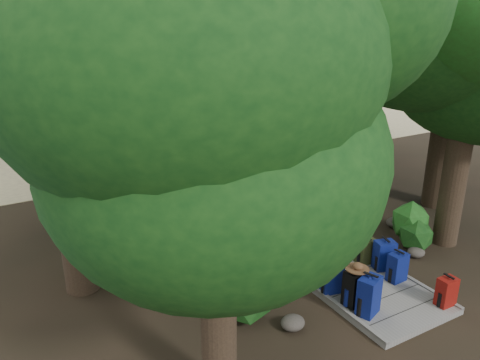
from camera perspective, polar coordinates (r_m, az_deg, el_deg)
ground at (r=12.40m, az=3.80°, el=-5.60°), size 120.00×120.00×0.00m
sand_beach at (r=26.62m, az=-15.55°, el=7.46°), size 40.00×22.00×0.02m
boardwalk at (r=13.15m, az=1.42°, el=-3.76°), size 2.00×12.00×0.12m
backpack_left_a at (r=8.95m, az=15.46°, el=-13.21°), size 0.51×0.44×0.81m
backpack_left_b at (r=9.15m, az=13.89°, el=-12.40°), size 0.45×0.34×0.77m
backpack_left_c at (r=9.43m, az=11.12°, el=-11.23°), size 0.45×0.36×0.74m
backpack_left_d at (r=10.57m, az=6.24°, el=-7.77°), size 0.48×0.40×0.62m
backpack_right_a at (r=9.70m, az=23.89°, el=-12.19°), size 0.35×0.25×0.62m
backpack_right_b at (r=10.14m, az=18.65°, el=-9.87°), size 0.39×0.28×0.67m
backpack_right_c at (r=10.49m, az=17.20°, el=-8.58°), size 0.48×0.40×0.71m
backpack_right_d at (r=10.66m, az=15.11°, el=-8.20°), size 0.42×0.32×0.61m
duffel_right_khaki at (r=11.33m, az=12.79°, el=-6.88°), size 0.44×0.61×0.38m
suitcase_on_boardwalk at (r=9.82m, az=9.75°, el=-10.15°), size 0.46×0.32×0.65m
lone_suitcase_on_sand at (r=19.03m, az=-8.16°, el=4.36°), size 0.45×0.31×0.65m
hat_brown at (r=8.88m, az=14.14°, el=-10.09°), size 0.44×0.44×0.13m
hat_white at (r=9.24m, az=11.63°, el=-8.94°), size 0.32×0.32×0.11m
kayak at (r=21.21m, az=-18.90°, el=4.62°), size 1.20×3.27×0.32m
sun_lounger at (r=21.23m, az=-3.36°, el=6.08°), size 1.12×2.02×0.62m
tree_right_a at (r=11.48m, az=26.38°, el=11.71°), size 4.91×4.91×8.18m
tree_right_b at (r=13.90m, az=25.54°, el=18.05°), size 5.97×5.97×10.66m
tree_right_c at (r=15.33m, az=10.91°, el=14.43°), size 4.60×4.60×7.97m
tree_right_e at (r=19.43m, az=4.75°, el=17.35°), size 5.04×5.04×9.08m
tree_right_f at (r=23.24m, az=3.49°, el=17.26°), size 4.87×4.87×8.70m
tree_left_a at (r=5.65m, az=-2.98°, el=2.02°), size 4.28×4.28×7.13m
tree_left_b at (r=8.85m, az=-21.93°, el=15.29°), size 5.35×5.35×9.62m
tree_left_c at (r=13.25m, az=-20.96°, el=13.16°), size 4.69×4.69×8.15m
tree_back_a at (r=24.71m, az=-19.60°, el=16.17°), size 4.93×4.93×8.54m
tree_back_b at (r=26.25m, az=-11.36°, el=17.57°), size 5.06×5.06×9.04m
tree_back_c at (r=26.90m, az=-5.85°, el=19.07°), size 5.65×5.65×10.17m
palm_right_a at (r=17.89m, az=3.44°, el=15.92°), size 4.86×4.86×8.28m
palm_right_b at (r=23.57m, az=-0.35°, el=18.12°), size 4.84×4.84×9.36m
palm_right_c at (r=24.05m, az=-7.84°, el=15.57°), size 4.61×4.61×7.34m
palm_left_a at (r=16.03m, az=-22.28°, el=12.53°), size 4.64×4.64×7.39m
rock_left_a at (r=8.68m, az=6.45°, el=-16.90°), size 0.44×0.40×0.24m
rock_left_b at (r=10.05m, az=-1.72°, el=-11.42°), size 0.34×0.31×0.19m
rock_left_c at (r=12.05m, az=-5.64°, el=-5.68°), size 0.54×0.49×0.30m
rock_left_d at (r=14.11m, az=-12.15°, el=-2.49°), size 0.26×0.24×0.14m
rock_right_a at (r=11.57m, az=20.67°, el=-8.23°), size 0.41×0.37×0.23m
rock_right_b at (r=12.92m, az=18.36°, el=-4.92°), size 0.47×0.42×0.26m
rock_right_c at (r=14.79m, az=6.46°, el=-1.07°), size 0.32×0.28×0.17m
rock_right_d at (r=16.73m, az=4.13°, el=1.73°), size 0.58×0.52×0.32m
shrub_left_a at (r=8.86m, az=0.72°, el=-13.00°), size 1.10×1.10×0.99m
shrub_left_b at (r=12.27m, az=-6.46°, el=-4.15°), size 0.79×0.79×0.71m
shrub_left_c at (r=14.95m, az=-14.78°, el=0.29°), size 1.10×1.10×0.99m
shrub_right_a at (r=11.87m, az=20.27°, el=-5.48°), size 1.07×1.07×0.97m
shrub_right_b at (r=14.91m, az=6.79°, el=1.01°), size 1.23×1.23×1.11m
shrub_right_c at (r=17.99m, az=0.34°, el=3.85°), size 0.88×0.88×0.79m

